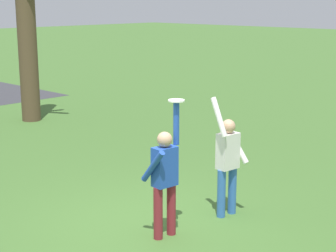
% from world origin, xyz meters
% --- Properties ---
extents(ground_plane, '(120.00, 120.00, 0.00)m').
position_xyz_m(ground_plane, '(0.00, 0.00, 0.00)').
color(ground_plane, '#426B2D').
extents(person_catcher, '(0.56, 0.49, 2.08)m').
position_xyz_m(person_catcher, '(-0.11, -0.54, 0.98)').
color(person_catcher, maroon).
rests_on(person_catcher, ground_plane).
extents(person_defender, '(0.57, 0.49, 2.04)m').
position_xyz_m(person_defender, '(1.23, -0.69, 0.98)').
color(person_defender, '#3366B7').
rests_on(person_defender, ground_plane).
extents(frisbee_disc, '(0.24, 0.24, 0.02)m').
position_xyz_m(frisbee_disc, '(0.11, -0.56, 2.09)').
color(frisbee_disc, white).
rests_on(frisbee_disc, person_catcher).
extents(bare_tree_tall, '(1.68, 1.62, 6.01)m').
position_xyz_m(bare_tree_tall, '(3.12, 8.16, 3.16)').
color(bare_tree_tall, brown).
rests_on(bare_tree_tall, ground_plane).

